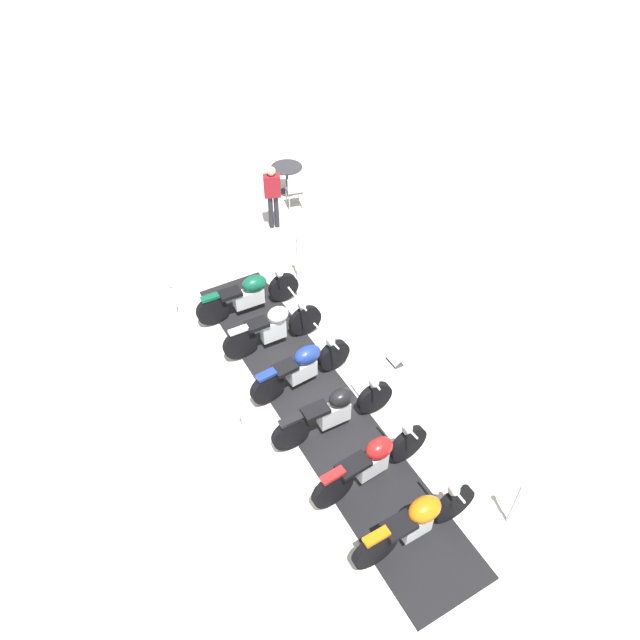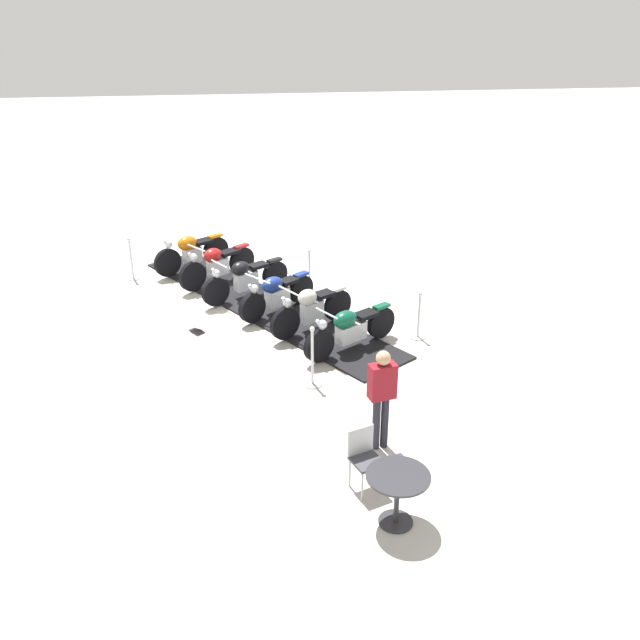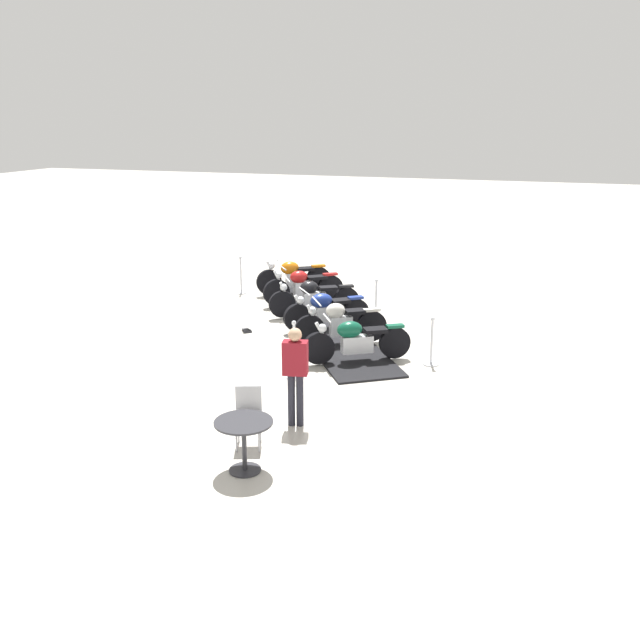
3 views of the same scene
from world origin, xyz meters
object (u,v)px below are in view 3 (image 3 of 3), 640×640
object	(u,v)px
motorcycle_maroon	(303,286)
cafe_table	(244,433)
stanchion_left_mid	(376,307)
bystander_person	(295,368)
motorcycle_copper	(293,276)
stanchion_right_front	(241,280)
motorcycle_navy	(325,310)
motorcycle_cream	(340,322)
stanchion_left_rear	(431,350)
motorcycle_forest	(355,340)
info_placard	(247,329)
motorcycle_black	(313,297)
stanchion_right_rear	(294,361)
cafe_chair_near_table	(248,412)

from	to	relation	value
motorcycle_maroon	cafe_table	xyz separation A→B (m)	(2.29, -8.79, 0.06)
stanchion_left_mid	bystander_person	world-z (taller)	bystander_person
motorcycle_copper	cafe_table	distance (m)	10.19
stanchion_right_front	cafe_table	xyz separation A→B (m)	(4.38, -9.41, 0.21)
motorcycle_navy	bystander_person	xyz separation A→B (m)	(1.17, -5.15, 0.50)
motorcycle_maroon	motorcycle_cream	distance (m)	3.50
motorcycle_copper	stanchion_left_mid	distance (m)	3.27
motorcycle_cream	stanchion_left_rear	world-z (taller)	motorcycle_cream
motorcycle_forest	info_placard	bearing A→B (deg)	-54.50
motorcycle_forest	info_placard	xyz separation A→B (m)	(-3.01, 1.29, -0.44)
motorcycle_black	motorcycle_cream	distance (m)	2.34
motorcycle_copper	stanchion_left_mid	world-z (taller)	motorcycle_copper
motorcycle_black	stanchion_left_rear	distance (m)	4.26
stanchion_right_rear	info_placard	xyz separation A→B (m)	(-2.12, 2.47, -0.29)
motorcycle_copper	info_placard	size ratio (longest dim) A/B	4.66
stanchion_left_mid	info_placard	xyz separation A→B (m)	(-2.63, -1.95, -0.26)
motorcycle_maroon	stanchion_left_mid	size ratio (longest dim) A/B	1.78
motorcycle_forest	stanchion_right_rear	size ratio (longest dim) A/B	1.75
motorcycle_maroon	stanchion_right_front	bearing A→B (deg)	-54.08
bystander_person	info_placard	bearing A→B (deg)	21.45
motorcycle_navy	cafe_table	size ratio (longest dim) A/B	2.09
motorcycle_copper	motorcycle_navy	size ratio (longest dim) A/B	1.06
info_placard	cafe_chair_near_table	distance (m)	5.95
motorcycle_cream	stanchion_left_rear	bearing A→B (deg)	132.59
bystander_person	cafe_table	bearing A→B (deg)	163.26
stanchion_left_mid	motorcycle_cream	bearing A→B (deg)	-96.47
motorcycle_cream	bystander_person	bearing A→B (deg)	65.32
bystander_person	stanchion_left_rear	bearing A→B (deg)	-35.50
stanchion_left_mid	stanchion_right_rear	distance (m)	4.45
motorcycle_copper	motorcycle_cream	world-z (taller)	motorcycle_copper
info_placard	stanchion_right_front	bearing A→B (deg)	-6.59
stanchion_right_rear	bystander_person	bearing A→B (deg)	-68.88
stanchion_right_rear	stanchion_left_rear	bearing A→B (deg)	33.30
motorcycle_forest	stanchion_right_rear	world-z (taller)	stanchion_right_rear
motorcycle_navy	cafe_table	world-z (taller)	motorcycle_navy
info_placard	cafe_table	bearing A→B (deg)	170.70
stanchion_right_rear	stanchion_left_mid	bearing A→B (deg)	83.44
cafe_table	bystander_person	distance (m)	1.73
motorcycle_cream	cafe_table	xyz separation A→B (m)	(0.37, -5.86, 0.06)
motorcycle_black	cafe_chair_near_table	bearing A→B (deg)	69.27
motorcycle_forest	cafe_table	xyz separation A→B (m)	(-0.26, -4.88, 0.09)
stanchion_left_rear	stanchion_right_front	world-z (taller)	stanchion_right_front
motorcycle_navy	cafe_table	bearing A→B (deg)	60.73
motorcycle_maroon	stanchion_right_front	xyz separation A→B (m)	(-2.09, 0.62, -0.15)
motorcycle_cream	stanchion_right_front	distance (m)	5.36
motorcycle_forest	bystander_person	distance (m)	3.24
motorcycle_black	cafe_table	world-z (taller)	motorcycle_black
motorcycle_maroon	stanchion_left_mid	world-z (taller)	motorcycle_maroon
motorcycle_copper	stanchion_left_rear	world-z (taller)	motorcycle_copper
motorcycle_copper	stanchion_left_rear	xyz separation A→B (m)	(4.70, -4.50, -0.22)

